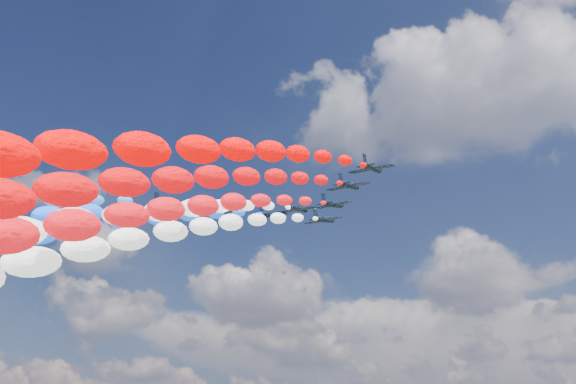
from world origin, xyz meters
The scene contains 14 objects.
jet_0 centered at (-25.67, -6.77, 94.16)m, with size 9.16×12.28×2.71m, color black, non-canonical shape.
jet_1 centered at (-18.39, 3.34, 94.16)m, with size 9.16×12.28×2.71m, color black, non-canonical shape.
jet_2 centered at (-8.67, 11.38, 94.16)m, with size 9.16×12.28×2.71m, color black, non-canonical shape.
trail_2 centered at (-8.67, -53.47, 69.19)m, with size 5.67×125.26×53.14m, color blue, non-canonical shape.
jet_3 centered at (-0.57, 10.26, 94.16)m, with size 9.16×12.28×2.71m, color black, non-canonical shape.
trail_3 centered at (-0.57, -54.59, 69.19)m, with size 5.67×125.26×53.14m, color white, non-canonical shape.
jet_4 centered at (1.42, 20.36, 94.16)m, with size 9.16×12.28×2.71m, color black, non-canonical shape.
trail_4 centered at (1.42, -44.49, 69.19)m, with size 5.67×125.26×53.14m, color white, non-canonical shape.
jet_5 centered at (7.79, 11.24, 94.16)m, with size 9.16×12.28×2.71m, color black, non-canonical shape.
trail_5 centered at (7.79, -53.61, 69.19)m, with size 5.67×125.26×53.14m, color red, non-canonical shape.
jet_6 centered at (15.86, 2.02, 94.16)m, with size 9.16×12.28×2.71m, color black, non-canonical shape.
trail_6 centered at (15.86, -62.83, 69.19)m, with size 5.67×125.26×53.14m, color red, non-canonical shape.
jet_7 centered at (23.84, -4.66, 94.16)m, with size 9.16×12.28×2.71m, color black, non-canonical shape.
trail_7 centered at (23.84, -69.51, 69.19)m, with size 5.67×125.26×53.14m, color #F80000, non-canonical shape.
Camera 1 is at (69.05, -126.56, 39.83)m, focal length 43.32 mm.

